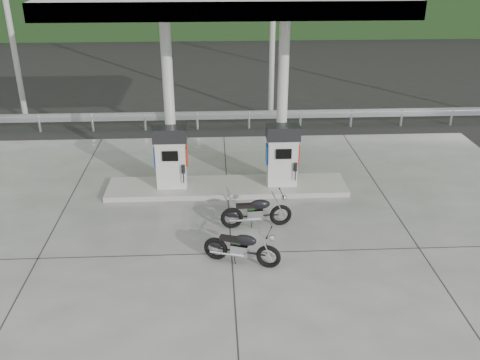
{
  "coord_description": "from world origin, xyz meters",
  "views": [
    {
      "loc": [
        -0.34,
        -11.72,
        6.84
      ],
      "look_at": [
        0.3,
        1.0,
        1.0
      ],
      "focal_mm": 40.0,
      "sensor_mm": 36.0,
      "label": 1
    }
  ],
  "objects_px": {
    "gas_pump_left": "(171,157)",
    "gas_pump_right": "(282,155)",
    "motorcycle_left": "(242,248)",
    "motorcycle_right": "(256,212)"
  },
  "relations": [
    {
      "from": "motorcycle_left",
      "to": "motorcycle_right",
      "type": "height_order",
      "value": "motorcycle_right"
    },
    {
      "from": "gas_pump_left",
      "to": "gas_pump_right",
      "type": "height_order",
      "value": "same"
    },
    {
      "from": "gas_pump_right",
      "to": "motorcycle_right",
      "type": "bearing_deg",
      "value": -112.34
    },
    {
      "from": "gas_pump_left",
      "to": "motorcycle_right",
      "type": "bearing_deg",
      "value": -44.35
    },
    {
      "from": "gas_pump_left",
      "to": "motorcycle_right",
      "type": "xyz_separation_m",
      "value": [
        2.28,
        -2.23,
        -0.64
      ]
    },
    {
      "from": "gas_pump_left",
      "to": "motorcycle_left",
      "type": "xyz_separation_m",
      "value": [
        1.82,
        -3.91,
        -0.65
      ]
    },
    {
      "from": "motorcycle_right",
      "to": "motorcycle_left",
      "type": "bearing_deg",
      "value": -109.59
    },
    {
      "from": "gas_pump_left",
      "to": "gas_pump_right",
      "type": "xyz_separation_m",
      "value": [
        3.2,
        0.0,
        0.0
      ]
    },
    {
      "from": "motorcycle_right",
      "to": "gas_pump_right",
      "type": "bearing_deg",
      "value": 63.54
    },
    {
      "from": "gas_pump_left",
      "to": "motorcycle_right",
      "type": "relative_size",
      "value": 1.05
    }
  ]
}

